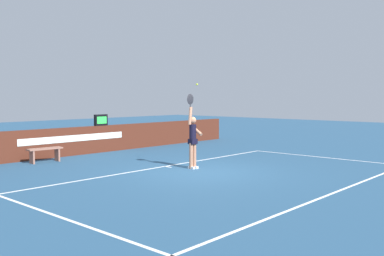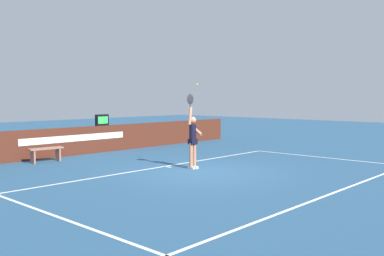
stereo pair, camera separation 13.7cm
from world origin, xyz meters
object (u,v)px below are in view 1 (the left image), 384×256
Objects in this scene: tennis_player at (193,138)px; tennis_ball at (197,84)px; speed_display at (101,120)px; courtside_bench_near at (45,152)px.

tennis_player is 1.71m from tennis_ball.
courtside_bench_near is at bearing -164.22° from speed_display.
tennis_ball is (0.24, 0.03, 1.70)m from tennis_player.
tennis_ball reaches higher than courtside_bench_near.
tennis_player is at bearing -173.16° from tennis_ball.
tennis_player is 1.94× the size of courtside_bench_near.
tennis_player is at bearing -61.92° from courtside_bench_near.
speed_display is at bearing 84.95° from tennis_player.
speed_display is at bearing 15.78° from courtside_bench_near.
courtside_bench_near is (-2.74, 4.67, -2.31)m from tennis_ball.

